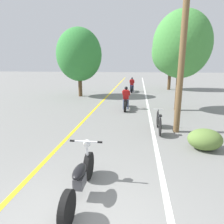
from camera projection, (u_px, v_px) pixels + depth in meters
lane_stripe_center at (105, 99)px, 16.01m from camera, size 0.14×48.00×0.01m
lane_stripe_edge at (147, 99)px, 15.59m from camera, size 0.14×48.00×0.01m
utility_pole at (183, 38)px, 7.43m from camera, size 1.10×0.24×7.18m
roadside_tree_right_near at (182, 45)px, 11.18m from camera, size 3.24×2.92×5.65m
roadside_tree_right_far at (171, 52)px, 20.43m from camera, size 3.94×3.54×6.18m
roadside_tree_left at (79, 55)px, 16.36m from camera, size 3.73×3.36×5.59m
roadside_bush at (205, 139)px, 6.54m from camera, size 1.10×0.88×0.70m
motorcycle_foreground at (80, 178)px, 4.21m from camera, size 0.76×2.19×1.06m
motorcycle_rider_lead at (126, 101)px, 12.28m from camera, size 0.50×2.14×1.40m
motorcycle_rider_far at (132, 87)px, 19.55m from camera, size 0.50×2.04×1.42m
bicycle_parked at (159, 122)px, 8.30m from camera, size 0.44×1.81×0.84m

